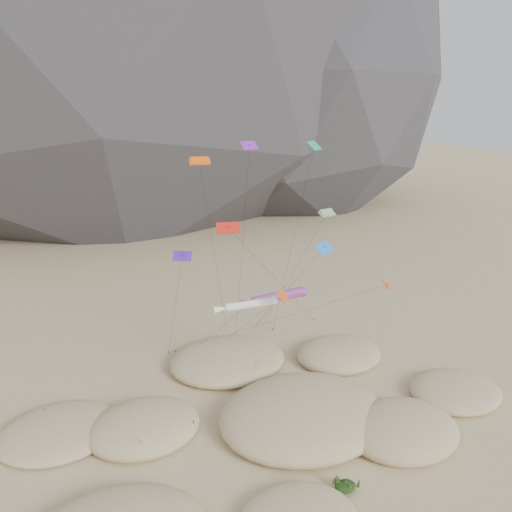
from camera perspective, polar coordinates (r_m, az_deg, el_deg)
The scene contains 9 objects.
ground at distance 52.12m, azimuth 5.21°, elevation -20.53°, with size 500.00×500.00×0.00m, color #CCB789.
dunes at distance 53.69m, azimuth 0.78°, elevation -18.18°, with size 52.66×36.16×4.05m.
dune_grass at distance 52.88m, azimuth 1.13°, elevation -18.68°, with size 42.23×28.58×1.47m.
kite_stakes at distance 70.54m, azimuth -2.24°, elevation -9.33°, with size 22.92×4.07×0.30m.
rainbow_tube_kite at distance 57.44m, azimuth 2.27°, elevation -4.72°, with size 8.26×12.39×11.22m.
white_tube_kite at distance 53.01m, azimuth -0.99°, elevation -5.58°, with size 6.81×14.02×11.93m.
orange_parafoil at distance 56.12m, azimuth -6.40°, elevation 10.39°, with size 7.20×9.52×25.98m.
multi_parafoil at distance 58.21m, azimuth 7.99°, elevation 4.67°, with size 3.43×13.49×19.94m.
delta_kites at distance 54.23m, azimuth 3.63°, elevation 2.41°, with size 25.42×17.94×27.66m.
Camera 1 is at (-20.56, -35.46, 32.19)m, focal length 35.00 mm.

